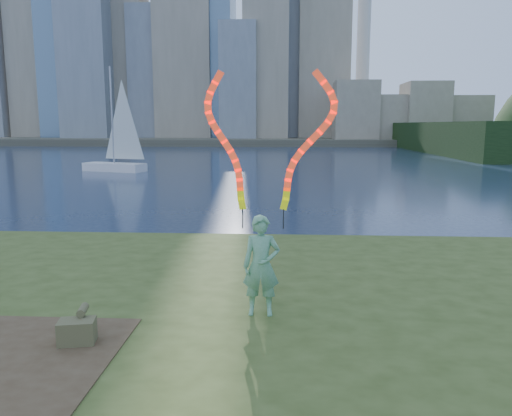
{
  "coord_description": "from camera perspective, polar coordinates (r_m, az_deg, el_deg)",
  "views": [
    {
      "loc": [
        1.47,
        -8.54,
        3.63
      ],
      "look_at": [
        0.93,
        1.0,
        2.03
      ],
      "focal_mm": 35.0,
      "sensor_mm": 36.0,
      "label": 1
    }
  ],
  "objects": [
    {
      "name": "ground",
      "position": [
        9.4,
        -6.21,
        -13.3
      ],
      "size": [
        320.0,
        320.0,
        0.0
      ],
      "primitive_type": "plane",
      "color": "#19263F",
      "rests_on": "ground"
    },
    {
      "name": "grassy_knoll",
      "position": [
        7.21,
        -9.36,
        -17.8
      ],
      "size": [
        20.0,
        18.0,
        0.8
      ],
      "color": "#394819",
      "rests_on": "ground"
    },
    {
      "name": "far_shore",
      "position": [
        103.6,
        2.41,
        7.78
      ],
      "size": [
        320.0,
        40.0,
        1.2
      ],
      "primitive_type": "cube",
      "color": "#484435",
      "rests_on": "ground"
    },
    {
      "name": "woman_with_ribbons",
      "position": [
        7.35,
        0.68,
        -1.46
      ],
      "size": [
        2.01,
        0.37,
        3.91
      ],
      "rotation": [
        0.0,
        0.0,
        0.01
      ],
      "color": "#1C7C36",
      "rests_on": "grassy_knoll"
    },
    {
      "name": "canvas_bag",
      "position": [
        7.09,
        -19.72,
        -13.04
      ],
      "size": [
        0.51,
        0.57,
        0.44
      ],
      "rotation": [
        0.0,
        0.0,
        0.19
      ],
      "color": "brown",
      "rests_on": "grassy_knoll"
    },
    {
      "name": "sailboat",
      "position": [
        40.95,
        -15.63,
        6.0
      ],
      "size": [
        5.36,
        3.12,
        8.14
      ],
      "rotation": [
        0.0,
        0.0,
        -0.32
      ],
      "color": "white",
      "rests_on": "ground"
    }
  ]
}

